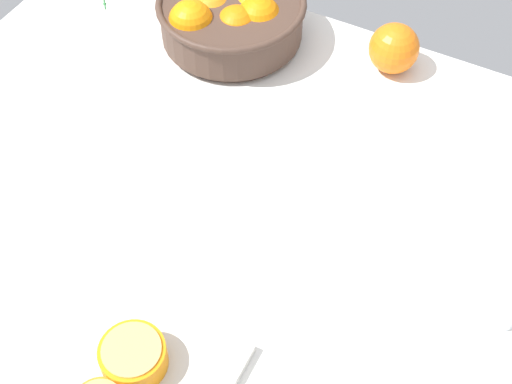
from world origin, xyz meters
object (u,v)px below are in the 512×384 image
at_px(fruit_bowl, 231,17).
at_px(loose_orange_1, 394,48).
at_px(orange_half_0, 133,356).
at_px(cutting_board, 129,369).
at_px(juice_glass, 503,288).

bearing_deg(fruit_bowl, loose_orange_1, 12.84).
bearing_deg(orange_half_0, loose_orange_1, 83.36).
distance_m(fruit_bowl, cutting_board, 0.66).
relative_size(juice_glass, cutting_board, 0.43).
xyz_separation_m(cutting_board, orange_half_0, (0.01, 0.01, 0.03)).
bearing_deg(fruit_bowl, juice_glass, -28.60).
bearing_deg(juice_glass, cutting_board, -141.20).
distance_m(fruit_bowl, orange_half_0, 0.65).
bearing_deg(fruit_bowl, orange_half_0, -71.74).
relative_size(cutting_board, loose_orange_1, 2.99).
xyz_separation_m(orange_half_0, loose_orange_1, (0.08, 0.68, 0.01)).
xyz_separation_m(fruit_bowl, cutting_board, (0.20, -0.63, -0.04)).
bearing_deg(loose_orange_1, fruit_bowl, -167.16).
relative_size(fruit_bowl, orange_half_0, 3.14).
bearing_deg(juice_glass, loose_orange_1, 128.01).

